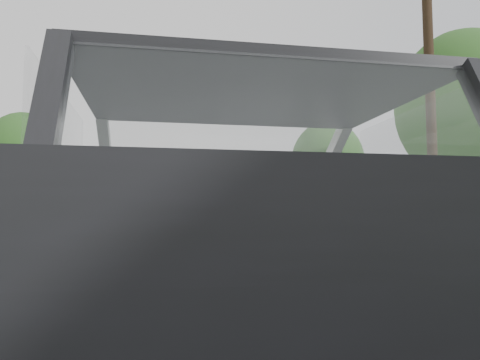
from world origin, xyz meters
name	(u,v)px	position (x,y,z in m)	size (l,w,h in m)	color
subject_car	(235,232)	(0.00, 0.00, 0.72)	(1.80, 4.00, 1.45)	black
dashboard	(220,212)	(0.00, 0.62, 0.85)	(1.58, 0.45, 0.30)	black
driver_seat	(166,203)	(-0.40, -0.29, 0.88)	(0.50, 0.72, 0.42)	black
passenger_seat	(318,204)	(0.40, -0.29, 0.88)	(0.50, 0.72, 0.42)	black
steering_wheel	(164,200)	(-0.40, 0.33, 0.92)	(0.36, 0.36, 0.04)	black
cat	(262,179)	(0.30, 0.58, 1.09)	(0.61, 0.19, 0.28)	gray
guardrail	(325,228)	(4.30, 10.00, 0.58)	(0.05, 90.00, 0.32)	gray
other_car	(157,221)	(-0.38, 17.51, 0.77)	(1.86, 4.70, 1.55)	silver
highway_sign	(299,210)	(5.67, 16.80, 1.22)	(0.10, 0.98, 2.44)	#16662E
utility_pole	(430,96)	(7.58, 9.77, 4.49)	(0.29, 0.29, 8.98)	black
tree_1	(465,137)	(12.28, 14.66, 4.27)	(5.64, 5.64, 8.54)	#2F5923
tree_2	(328,179)	(9.29, 22.73, 3.16)	(4.18, 4.18, 6.33)	#2F5923
tree_3	(326,181)	(13.91, 35.20, 4.09)	(5.40, 5.40, 8.18)	#2F5923
tree_6	(22,174)	(-9.11, 29.91, 3.83)	(5.06, 5.06, 7.67)	#2F5923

